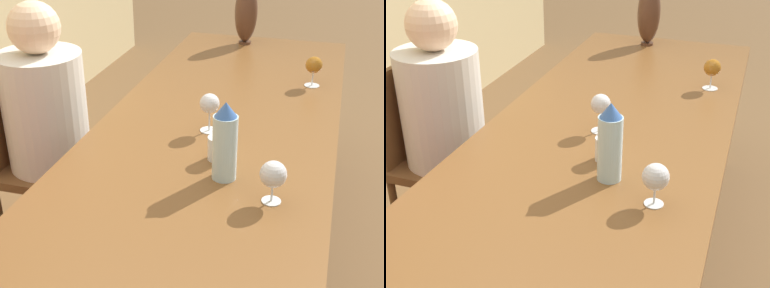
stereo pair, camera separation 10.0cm
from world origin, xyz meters
TOP-DOWN VIEW (x-y plane):
  - dining_table at (0.00, 0.00)m, footprint 3.08×0.94m
  - water_bottle at (-0.16, -0.12)m, footprint 0.08×0.08m
  - water_tumbler at (-0.04, -0.06)m, footprint 0.07×0.07m
  - vase at (1.38, 0.10)m, footprint 0.13×0.13m
  - wine_glass_3 at (0.18, 0.02)m, footprint 0.08×0.08m
  - wine_glass_4 at (0.79, -0.33)m, footprint 0.08×0.08m
  - wine_glass_5 at (-0.26, -0.29)m, footprint 0.08×0.08m
  - chair_far at (0.23, 0.84)m, footprint 0.44×0.44m
  - person_far at (0.23, 0.75)m, footprint 0.36×0.36m

SIDE VIEW (x-z plane):
  - chair_far at x=0.23m, z-range 0.04..0.94m
  - person_far at x=0.23m, z-range 0.04..1.24m
  - dining_table at x=0.00m, z-range 0.31..1.06m
  - water_tumbler at x=-0.04m, z-range 0.75..0.83m
  - wine_glass_5 at x=-0.26m, z-range 0.77..0.91m
  - wine_glass_4 at x=0.79m, z-range 0.78..0.92m
  - wine_glass_3 at x=0.18m, z-range 0.78..0.94m
  - water_bottle at x=-0.16m, z-range 0.74..1.01m
  - vase at x=1.38m, z-range 0.75..1.11m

